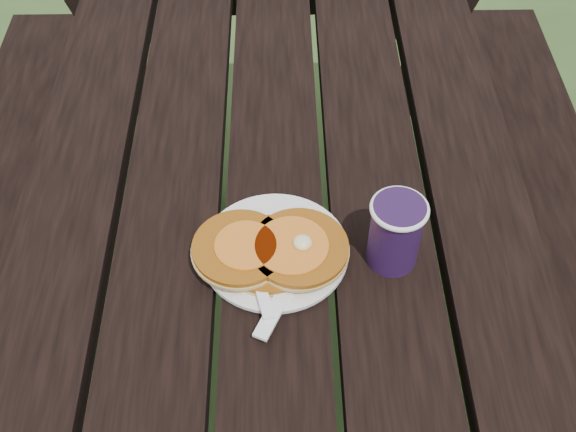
{
  "coord_description": "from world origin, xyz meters",
  "views": [
    {
      "loc": [
        0.01,
        -0.73,
        1.54
      ],
      "look_at": [
        0.02,
        -0.1,
        0.8
      ],
      "focal_mm": 45.0,
      "sensor_mm": 36.0,
      "label": 1
    }
  ],
  "objects_px": {
    "plate": "(275,252)",
    "pancake_stack": "(271,250)",
    "picnic_table": "(277,325)",
    "coffee_cup": "(396,230)"
  },
  "relations": [
    {
      "from": "picnic_table",
      "to": "plate",
      "type": "height_order",
      "value": "plate"
    },
    {
      "from": "plate",
      "to": "pancake_stack",
      "type": "relative_size",
      "value": 0.94
    },
    {
      "from": "pancake_stack",
      "to": "coffee_cup",
      "type": "distance_m",
      "value": 0.17
    },
    {
      "from": "plate",
      "to": "picnic_table",
      "type": "bearing_deg",
      "value": 90.05
    },
    {
      "from": "pancake_stack",
      "to": "coffee_cup",
      "type": "height_order",
      "value": "coffee_cup"
    },
    {
      "from": "pancake_stack",
      "to": "plate",
      "type": "bearing_deg",
      "value": 70.96
    },
    {
      "from": "plate",
      "to": "pancake_stack",
      "type": "xyz_separation_m",
      "value": [
        -0.0,
        -0.01,
        0.02
      ]
    },
    {
      "from": "coffee_cup",
      "to": "pancake_stack",
      "type": "bearing_deg",
      "value": -179.09
    },
    {
      "from": "plate",
      "to": "coffee_cup",
      "type": "xyz_separation_m",
      "value": [
        0.16,
        -0.01,
        0.06
      ]
    },
    {
      "from": "picnic_table",
      "to": "pancake_stack",
      "type": "height_order",
      "value": "pancake_stack"
    }
  ]
}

